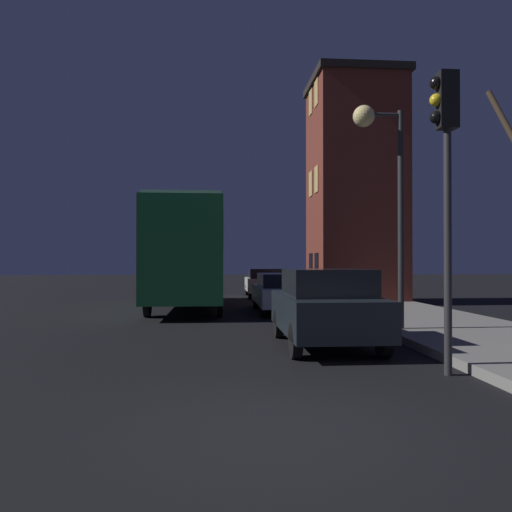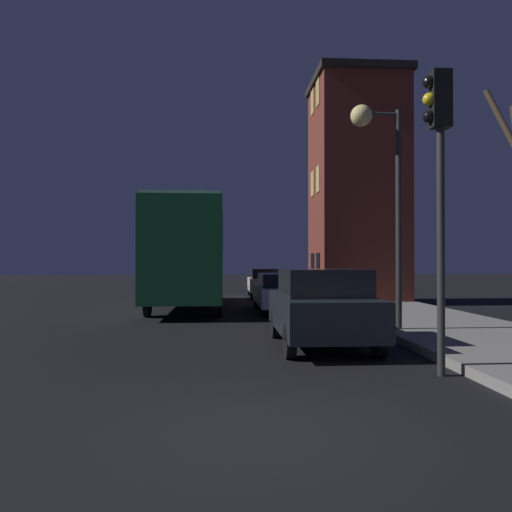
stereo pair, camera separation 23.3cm
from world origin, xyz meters
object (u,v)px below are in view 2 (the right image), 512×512
(bus, at_px, (190,248))
(car_mid_lane, at_px, (282,292))
(streetlamp, at_px, (377,158))
(traffic_light, at_px, (439,158))
(car_near_lane, at_px, (322,306))
(car_far_lane, at_px, (267,282))

(bus, bearing_deg, car_mid_lane, -29.42)
(streetlamp, relative_size, traffic_light, 1.12)
(bus, bearing_deg, car_near_lane, -69.76)
(traffic_light, relative_size, car_far_lane, 1.25)
(streetlamp, bearing_deg, traffic_light, -94.29)
(streetlamp, distance_m, car_mid_lane, 6.91)
(streetlamp, height_order, car_mid_lane, streetlamp)
(streetlamp, bearing_deg, car_mid_lane, 105.72)
(car_near_lane, bearing_deg, streetlamp, 40.31)
(car_near_lane, bearing_deg, car_far_lane, 89.51)
(car_near_lane, xyz_separation_m, car_mid_lane, (0.01, 7.11, -0.13))
(car_near_lane, xyz_separation_m, car_far_lane, (0.12, 14.42, -0.11))
(traffic_light, distance_m, car_near_lane, 3.94)
(streetlamp, distance_m, traffic_light, 4.17)
(car_mid_lane, bearing_deg, bus, 150.58)
(car_mid_lane, bearing_deg, traffic_light, -82.40)
(car_mid_lane, distance_m, car_far_lane, 7.32)
(streetlamp, relative_size, car_near_lane, 1.38)
(car_far_lane, bearing_deg, car_mid_lane, -90.92)
(traffic_light, distance_m, car_far_lane, 17.37)
(bus, height_order, car_mid_lane, bus)
(streetlamp, height_order, car_near_lane, streetlamp)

